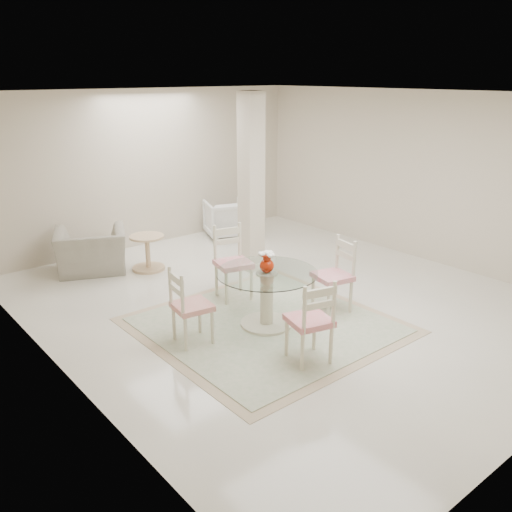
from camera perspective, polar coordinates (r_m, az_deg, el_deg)
ground at (r=7.39m, az=2.91°, el=-4.73°), size 7.00×7.00×0.00m
room_shell at (r=6.87m, az=3.16°, el=9.62°), size 6.02×7.02×2.71m
column at (r=8.25m, az=-0.51°, el=7.62°), size 0.30×0.30×2.70m
area_rug at (r=6.69m, az=1.10°, el=-7.28°), size 2.80×2.80×0.02m
dining_table at (r=6.54m, az=1.12°, el=-4.53°), size 1.21×1.21×0.70m
red_vase at (r=6.37m, az=1.16°, el=-0.61°), size 0.20×0.19×0.26m
dining_chair_east at (r=6.98m, az=8.53°, el=-1.45°), size 0.50×0.50×1.06m
dining_chair_north at (r=7.32m, az=-2.62°, el=-0.07°), size 0.54×0.54×1.11m
dining_chair_west at (r=6.10m, az=-7.32°, el=-4.75°), size 0.45×0.45×1.00m
dining_chair_south at (r=5.66m, az=6.00°, el=-6.30°), size 0.52×0.52×1.05m
recliner_taupe at (r=8.72m, az=-16.95°, el=0.52°), size 1.32×1.25×0.67m
armchair_white at (r=10.20m, az=-3.17°, el=3.95°), size 0.96×0.97×0.68m
side_table at (r=8.62m, az=-11.32°, el=0.22°), size 0.53×0.53×0.55m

